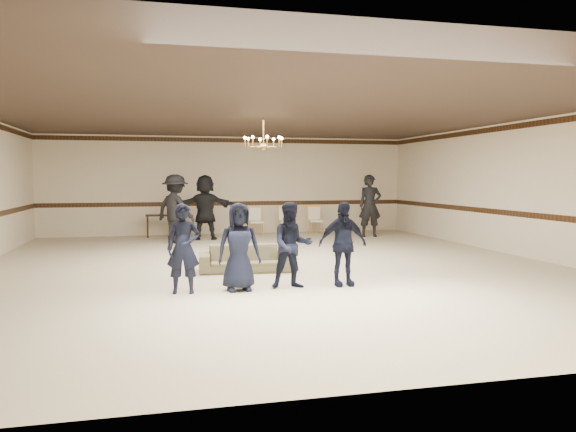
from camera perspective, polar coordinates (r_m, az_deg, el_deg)
The scene contains 16 objects.
room at distance 11.71m, azimuth -1.56°, elevation 2.64°, with size 12.01×14.01×3.21m.
chair_rail at distance 18.62m, azimuth -6.01°, elevation 1.27°, with size 12.00×0.02×0.14m, color #352010.
crown_molding at distance 18.64m, azimuth -6.05°, elevation 7.67°, with size 12.00×0.02×0.14m, color #352010.
chandelier at distance 12.73m, azimuth -2.51°, elevation 8.49°, with size 0.94×0.94×0.89m, color #BA843B, non-canonical shape.
boy_a at distance 9.18m, azimuth -10.59°, elevation -3.27°, with size 0.53×0.35×1.45m, color black.
boy_b at distance 9.27m, azimuth -5.02°, elevation -3.15°, with size 0.71×0.46×1.45m, color black.
boy_c at distance 9.44m, azimuth 0.40°, elevation -3.00°, with size 0.71×0.55×1.45m, color black.
boy_d at distance 9.69m, azimuth 5.58°, elevation -2.84°, with size 0.85×0.35×1.45m, color black.
settee at distance 11.19m, azimuth -4.43°, elevation -4.31°, with size 1.80×0.71×0.53m, color brown.
adult_left at distance 16.16m, azimuth -11.39°, elevation 0.71°, with size 1.26×0.72×1.95m, color black.
adult_mid at distance 16.91m, azimuth -8.43°, elevation 0.89°, with size 1.81×0.58×1.95m, color black.
adult_right at distance 17.72m, azimuth 8.35°, elevation 1.03°, with size 0.71×0.47×1.95m, color black.
banquet_chair_left at distance 18.00m, azimuth -3.29°, elevation -0.57°, with size 0.43×0.43×0.89m, color #ECE3C6, non-canonical shape.
banquet_chair_mid at distance 18.20m, azimuth -0.19°, elevation -0.51°, with size 0.43×0.43×0.89m, color #ECE3C6, non-canonical shape.
banquet_chair_right at distance 18.45m, azimuth 2.83°, elevation -0.46°, with size 0.43×0.43×0.89m, color #ECE3C6, non-canonical shape.
console_table at distance 17.92m, azimuth -12.89°, elevation -0.98°, with size 0.84×0.36×0.71m, color black.
Camera 1 is at (-2.42, -11.46, 1.88)m, focal length 34.94 mm.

